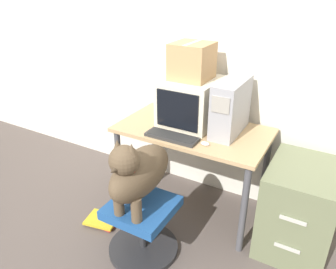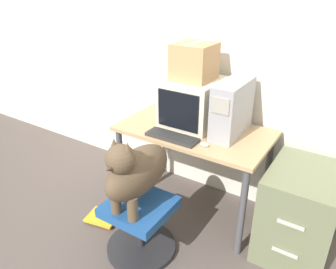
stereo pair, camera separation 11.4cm
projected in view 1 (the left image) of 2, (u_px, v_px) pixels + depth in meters
name	position (u px, v px, depth m)	size (l,w,h in m)	color
ground_plane	(172.00, 228.00, 2.70)	(12.00, 12.00, 0.00)	#564C47
wall_back	(217.00, 53.00, 2.71)	(8.00, 0.05, 2.60)	silver
desk	(193.00, 140.00, 2.67)	(1.20, 0.68, 0.77)	tan
crt_monitor	(191.00, 101.00, 2.65)	(0.42, 0.47, 0.37)	beige
pc_tower	(231.00, 107.00, 2.47)	(0.18, 0.46, 0.42)	#99999E
keyboard	(172.00, 137.00, 2.46)	(0.41, 0.14, 0.03)	#2D2D2D
computer_mouse	(205.00, 144.00, 2.36)	(0.07, 0.04, 0.03)	silver
office_chair	(143.00, 226.00, 2.39)	(0.52, 0.52, 0.43)	#262628
dog	(138.00, 172.00, 2.16)	(0.26, 0.60, 0.56)	brown
filing_cabinet	(299.00, 208.00, 2.40)	(0.48, 0.62, 0.68)	#6B7251
cardboard_box	(192.00, 61.00, 2.51)	(0.29, 0.30, 0.28)	tan
book_stack_floor	(103.00, 220.00, 2.76)	(0.29, 0.25, 0.04)	red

